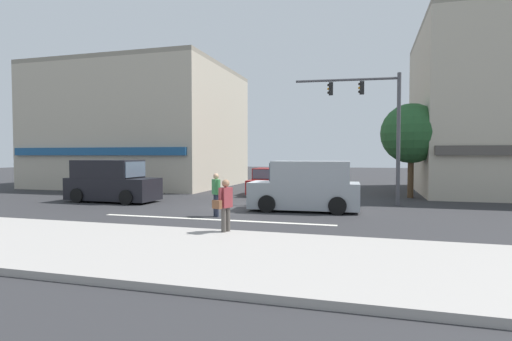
% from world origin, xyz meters
% --- Properties ---
extents(ground_plane, '(120.00, 120.00, 0.00)m').
position_xyz_m(ground_plane, '(0.00, 0.00, 0.00)').
color(ground_plane, '#2B2B2D').
extents(lane_marking_stripe, '(9.00, 0.24, 0.01)m').
position_xyz_m(lane_marking_stripe, '(0.00, -3.50, 0.00)').
color(lane_marking_stripe, silver).
rests_on(lane_marking_stripe, ground).
extents(sidewalk_curb, '(40.00, 5.00, 0.16)m').
position_xyz_m(sidewalk_curb, '(0.00, -8.50, 0.08)').
color(sidewalk_curb, '#9E9993').
rests_on(sidewalk_curb, ground).
extents(building_left_block, '(13.55, 11.51, 8.93)m').
position_xyz_m(building_left_block, '(-11.54, 10.57, 4.46)').
color(building_left_block, '#B7AD99').
rests_on(building_left_block, ground).
extents(building_right_corner, '(10.28, 11.78, 10.36)m').
position_xyz_m(building_right_corner, '(13.59, 10.95, 5.18)').
color(building_right_corner, '#B7AD99').
rests_on(building_right_corner, ground).
extents(street_tree, '(3.30, 3.30, 5.22)m').
position_xyz_m(street_tree, '(7.70, 6.54, 3.55)').
color(street_tree, '#4C3823').
rests_on(street_tree, ground).
extents(utility_pole_near_left, '(1.40, 0.22, 8.30)m').
position_xyz_m(utility_pole_near_left, '(-7.97, 5.63, 4.30)').
color(utility_pole_near_left, brown).
rests_on(utility_pole_near_left, ground).
extents(traffic_light_mast, '(4.88, 0.57, 6.20)m').
position_xyz_m(traffic_light_mast, '(5.82, 2.65, 4.18)').
color(traffic_light_mast, '#47474C').
rests_on(traffic_light_mast, ground).
extents(sedan_parked_curbside, '(1.96, 4.14, 1.58)m').
position_xyz_m(sedan_parked_curbside, '(-0.36, 6.14, 0.71)').
color(sedan_parked_curbside, maroon).
rests_on(sedan_parked_curbside, ground).
extents(van_crossing_leftbound, '(4.65, 2.13, 2.11)m').
position_xyz_m(van_crossing_leftbound, '(-7.08, 0.33, 1.01)').
color(van_crossing_leftbound, black).
rests_on(van_crossing_leftbound, ground).
extents(van_crossing_rightbound, '(4.69, 2.22, 2.11)m').
position_xyz_m(van_crossing_rightbound, '(2.93, -0.21, 1.01)').
color(van_crossing_rightbound, '#999EA3').
rests_on(van_crossing_rightbound, ground).
extents(pedestrian_foreground_with_bag, '(0.48, 0.66, 1.67)m').
position_xyz_m(pedestrian_foreground_with_bag, '(1.53, -6.32, 0.95)').
color(pedestrian_foreground_with_bag, '#4C4742').
rests_on(pedestrian_foreground_with_bag, ground).
extents(pedestrian_mid_crossing, '(0.41, 0.45, 1.67)m').
position_xyz_m(pedestrian_mid_crossing, '(-0.15, -2.79, 0.95)').
color(pedestrian_mid_crossing, '#232838').
rests_on(pedestrian_mid_crossing, ground).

